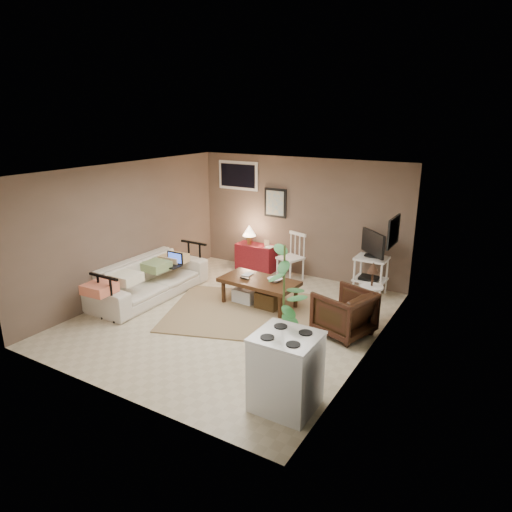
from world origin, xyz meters
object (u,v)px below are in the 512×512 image
Objects in this scene: coffee_table at (259,290)px; armchair at (344,311)px; stove at (286,371)px; sofa at (149,273)px; side_table at (372,285)px; potted_plant at (284,306)px; red_console at (255,255)px; spindle_chair at (291,258)px; tv_stand at (371,262)px.

armchair is (1.64, -0.26, 0.10)m from coffee_table.
coffee_table is 1.81× the size of armchair.
armchair is 2.06m from stove.
sofa is 2.34× the size of side_table.
potted_plant reaches higher than stove.
coffee_table is 1.67m from armchair.
sofa is at bearing 155.14° from stove.
red_console is 1.03× the size of spindle_chair.
red_console reaches higher than coffee_table.
tv_stand is (3.42, 2.13, 0.18)m from sofa.
coffee_table is at bearing -81.10° from armchair.
tv_stand is at bearing 0.32° from spindle_chair.
armchair is at bearing -35.05° from red_console.
stove is at bearing -92.87° from side_table.
red_console is 3.26m from armchair.
potted_plant is at bearing -54.26° from red_console.
spindle_chair is 0.95× the size of side_table.
potted_plant is (3.26, -1.03, 0.47)m from sofa.
red_console is at bearing 177.43° from tv_stand.
sofa is 2.42m from red_console.
sofa is 2.55× the size of stove.
coffee_table is 1.46× the size of spindle_chair.
side_table is at bearing -74.76° from sofa.
tv_stand reaches higher than side_table.
tv_stand is (2.52, -0.11, 0.30)m from red_console.
red_console is 0.56× the size of potted_plant.
tv_stand is 3.19m from potted_plant.
side_table is (3.77, 1.03, 0.16)m from sofa.
potted_plant reaches higher than tv_stand.
stove is (1.71, -2.32, 0.17)m from coffee_table.
stove is (-0.14, -2.71, -0.16)m from side_table.
side_table is 0.57× the size of potted_plant.
red_console is at bearing 125.74° from potted_plant.
side_table is at bearing -29.21° from spindle_chair.
spindle_chair is 3.51m from potted_plant.
tv_stand is at bearing 93.17° from stove.
stove is at bearing -64.34° from spindle_chair.
sofa reaches higher than armchair.
coffee_table is 1.50m from spindle_chair.
spindle_chair reaches higher than coffee_table.
side_table reaches higher than red_console.
potted_plant is (-0.51, -2.06, 0.31)m from side_table.
spindle_chair is 4.22m from stove.
sofa is at bearing -65.96° from armchair.
armchair is (1.76, -1.75, -0.06)m from spindle_chair.
side_table is at bearing 76.12° from potted_plant.
side_table is at bearing -72.58° from tv_stand.
spindle_chair is 2.26m from side_table.
side_table reaches higher than coffee_table.
side_table is 1.09× the size of stove.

